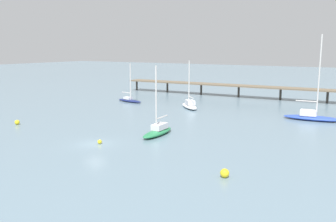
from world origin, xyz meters
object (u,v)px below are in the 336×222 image
object	(u,v)px
sailboat_white	(189,105)
mooring_buoy_far	(225,173)
mooring_buoy_mid	(100,142)
mooring_buoy_inner	(17,122)
sailboat_navy	(130,99)
pier	(302,83)
sailboat_green	(158,130)
sailboat_blue	(312,116)

from	to	relation	value
sailboat_white	mooring_buoy_far	distance (m)	38.18
mooring_buoy_mid	mooring_buoy_inner	bearing A→B (deg)	174.42
sailboat_navy	mooring_buoy_mid	size ratio (longest dim) A/B	15.93
sailboat_white	mooring_buoy_mid	world-z (taller)	sailboat_white
pier	sailboat_green	size ratio (longest dim) A/B	6.45
sailboat_blue	mooring_buoy_mid	xyz separation A→B (m)	(-19.55, -29.14, -0.48)
sailboat_green	mooring_buoy_far	bearing A→B (deg)	-36.52
sailboat_navy	sailboat_green	distance (m)	30.88
pier	sailboat_white	bearing A→B (deg)	-129.27
mooring_buoy_mid	sailboat_navy	bearing A→B (deg)	121.47
mooring_buoy_inner	mooring_buoy_mid	xyz separation A→B (m)	(18.41, -1.80, -0.11)
sailboat_navy	mooring_buoy_inner	xyz separation A→B (m)	(-0.36, -27.70, -0.16)
sailboat_navy	sailboat_white	distance (m)	14.95
sailboat_blue	mooring_buoy_mid	size ratio (longest dim) A/B	26.25
sailboat_green	mooring_buoy_far	xyz separation A→B (m)	(14.03, -10.39, -0.25)
sailboat_blue	pier	bearing A→B (deg)	106.32
sailboat_green	mooring_buoy_inner	xyz separation A→B (m)	(-22.07, -5.73, -0.30)
pier	mooring_buoy_far	world-z (taller)	pier
sailboat_navy	sailboat_blue	bearing A→B (deg)	-0.55
sailboat_blue	mooring_buoy_inner	size ratio (longest dim) A/B	18.65
sailboat_green	mooring_buoy_far	world-z (taller)	sailboat_green
mooring_buoy_mid	mooring_buoy_far	world-z (taller)	mooring_buoy_far
pier	mooring_buoy_far	size ratio (longest dim) A/B	72.13
mooring_buoy_inner	sailboat_green	bearing A→B (deg)	14.56
mooring_buoy_far	sailboat_green	bearing A→B (deg)	143.48
mooring_buoy_mid	mooring_buoy_far	distance (m)	17.91
mooring_buoy_inner	mooring_buoy_far	distance (m)	36.40
sailboat_green	sailboat_blue	bearing A→B (deg)	53.66
pier	sailboat_green	xyz separation A→B (m)	(-9.92, -42.03, -3.49)
sailboat_blue	mooring_buoy_inner	bearing A→B (deg)	-144.24
sailboat_white	sailboat_green	bearing A→B (deg)	-72.64
sailboat_blue	sailboat_green	bearing A→B (deg)	-126.34
sailboat_blue	mooring_buoy_far	distance (m)	32.05
sailboat_green	pier	bearing A→B (deg)	76.73
mooring_buoy_inner	mooring_buoy_mid	distance (m)	18.50
pier	sailboat_green	distance (m)	43.33
mooring_buoy_mid	pier	bearing A→B (deg)	74.69
sailboat_navy	mooring_buoy_mid	xyz separation A→B (m)	(18.05, -29.49, -0.27)
sailboat_navy	mooring_buoy_inner	size ratio (longest dim) A/B	11.32
sailboat_white	sailboat_green	distance (m)	22.66
sailboat_green	mooring_buoy_inner	size ratio (longest dim) A/B	12.72
mooring_buoy_inner	pier	bearing A→B (deg)	56.19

